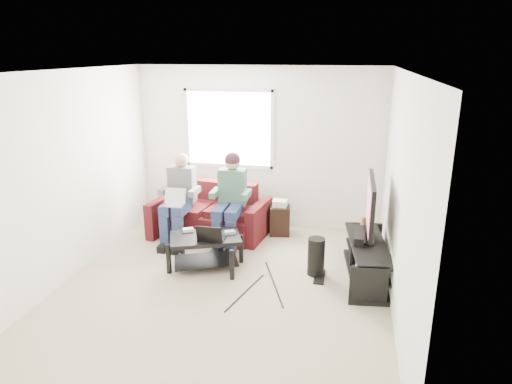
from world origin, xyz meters
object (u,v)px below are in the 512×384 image
tv_stand (367,262)px  end_table (280,219)px  subwoofer (316,257)px  coffee_table (205,245)px  tv (371,206)px  sofa (211,216)px

tv_stand → end_table: 1.81m
tv_stand → subwoofer: size_ratio=2.97×
tv_stand → end_table: (-1.32, 1.23, 0.04)m
end_table → subwoofer: bearing=-62.2°
end_table → coffee_table: bearing=-119.6°
tv → subwoofer: tv is taller
tv_stand → subwoofer: 0.65m
coffee_table → subwoofer: subwoofer is taller
sofa → coffee_table: size_ratio=1.74×
tv → end_table: bearing=139.4°
subwoofer → end_table: bearing=117.8°
coffee_table → tv_stand: bearing=4.3°
tv → end_table: (-1.32, 1.13, -0.69)m
sofa → coffee_table: bearing=-76.3°
sofa → tv_stand: sofa is taller
subwoofer → sofa: bearing=149.2°
tv → end_table: 1.87m
coffee_table → tv_stand: tv_stand is taller
tv_stand → coffee_table: bearing=-175.7°
tv → subwoofer: size_ratio=2.19×
tv → end_table: size_ratio=1.94×
coffee_table → tv_stand: size_ratio=0.71×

